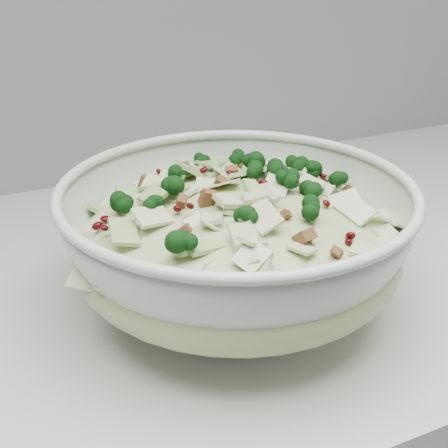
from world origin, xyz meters
TOP-DOWN VIEW (x-y plane):
  - mixing_bowl at (-0.00, 1.60)m, footprint 0.41×0.41m
  - salad at (-0.00, 1.60)m, footprint 0.40×0.40m

SIDE VIEW (x-z plane):
  - mixing_bowl at x=0.00m, z-range 0.90..1.03m
  - salad at x=0.00m, z-range 0.92..1.05m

